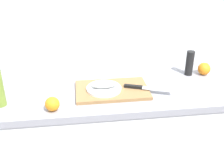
# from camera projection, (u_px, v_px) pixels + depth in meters

# --- Properties ---
(back_wall) EXTENTS (3.20, 0.05, 2.50)m
(back_wall) POSITION_uv_depth(u_px,v_px,m) (88.00, 19.00, 1.84)
(back_wall) COLOR silver
(back_wall) RESTS_ON ground_plane
(kitchen_counter) EXTENTS (2.00, 0.60, 0.90)m
(kitchen_counter) POSITION_uv_depth(u_px,v_px,m) (95.00, 146.00, 1.92)
(kitchen_counter) COLOR white
(kitchen_counter) RESTS_ON ground_plane
(cutting_board) EXTENTS (0.43, 0.27, 0.02)m
(cutting_board) POSITION_uv_depth(u_px,v_px,m) (112.00, 90.00, 1.68)
(cutting_board) COLOR olive
(cutting_board) RESTS_ON kitchen_counter
(white_plate) EXTENTS (0.21, 0.21, 0.01)m
(white_plate) POSITION_uv_depth(u_px,v_px,m) (104.00, 89.00, 1.66)
(white_plate) COLOR white
(white_plate) RESTS_ON cutting_board
(fish_fillet) EXTENTS (0.15, 0.07, 0.04)m
(fish_fillet) POSITION_uv_depth(u_px,v_px,m) (104.00, 85.00, 1.64)
(fish_fillet) COLOR #999E99
(fish_fillet) RESTS_ON white_plate
(chef_knife) EXTENTS (0.28, 0.13, 0.02)m
(chef_knife) POSITION_uv_depth(u_px,v_px,m) (142.00, 88.00, 1.66)
(chef_knife) COLOR silver
(chef_knife) RESTS_ON cutting_board
(orange_0) EXTENTS (0.08, 0.08, 0.08)m
(orange_0) POSITION_uv_depth(u_px,v_px,m) (52.00, 104.00, 1.48)
(orange_0) COLOR orange
(orange_0) RESTS_ON kitchen_counter
(orange_1) EXTENTS (0.08, 0.08, 0.08)m
(orange_1) POSITION_uv_depth(u_px,v_px,m) (204.00, 69.00, 1.88)
(orange_1) COLOR orange
(orange_1) RESTS_ON kitchen_counter
(pepper_mill) EXTENTS (0.05, 0.05, 0.17)m
(pepper_mill) POSITION_uv_depth(u_px,v_px,m) (190.00, 63.00, 1.86)
(pepper_mill) COLOR black
(pepper_mill) RESTS_ON kitchen_counter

